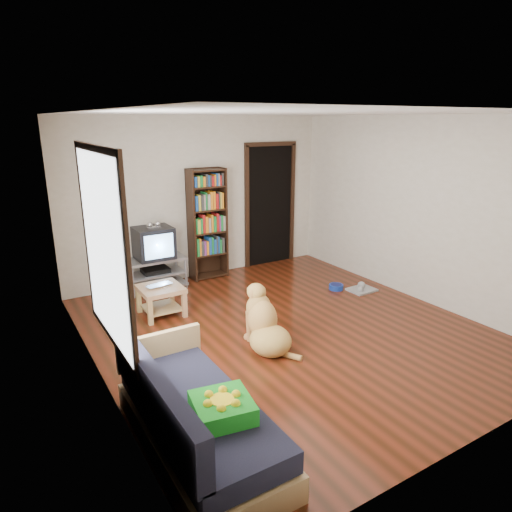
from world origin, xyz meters
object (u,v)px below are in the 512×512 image
dog_bowl (336,287)px  dog (265,326)px  green_cushion (222,408)px  coffee_table (161,295)px  laptop (161,286)px  grey_rag (362,290)px  sofa (193,420)px  bookshelf (207,218)px  tv_stand (156,272)px  crt_tv (153,242)px

dog_bowl → dog: (-1.96, -1.01, 0.23)m
green_cushion → dog_bowl: (3.22, 2.42, -0.45)m
dog_bowl → coffee_table: bearing=169.4°
laptop → grey_rag: (2.95, -0.72, -0.40)m
grey_rag → sofa: bearing=-152.6°
bookshelf → green_cushion: bearing=-114.2°
tv_stand → sofa: sofa is taller
bookshelf → dog_bowl: bearing=-48.0°
dog_bowl → tv_stand: tv_stand is taller
crt_tv → sofa: (-0.97, -3.65, -0.48)m
tv_stand → crt_tv: 0.47m
green_cushion → laptop: (0.57, 2.88, -0.08)m
green_cushion → dog_bowl: size_ratio=1.93×
laptop → grey_rag: size_ratio=0.86×
crt_tv → dog: bearing=-80.6°
laptop → crt_tv: size_ratio=0.59×
grey_rag → dog: bearing=-161.4°
dog_bowl → crt_tv: (-2.37, 1.51, 0.70)m
bookshelf → sofa: 4.26m
green_cushion → sofa: bearing=124.4°
coffee_table → laptop: bearing=-90.0°
coffee_table → green_cushion: bearing=-101.2°
dog → sofa: bearing=-140.8°
bookshelf → sofa: (-1.92, -3.72, -0.74)m
dog_bowl → sofa: size_ratio=0.12×
tv_stand → coffee_table: size_ratio=1.64×
laptop → crt_tv: 1.13m
green_cushion → laptop: size_ratio=1.23×
grey_rag → tv_stand: tv_stand is taller
laptop → dog_bowl: bearing=-18.3°
laptop → bookshelf: size_ratio=0.19×
laptop → sofa: size_ratio=0.19×
laptop → coffee_table: bearing=81.7°
dog_bowl → bookshelf: bearing=132.0°
coffee_table → dog: 1.66m
tv_stand → green_cushion: bearing=-102.3°
laptop → coffee_table: size_ratio=0.63×
laptop → coffee_table: 0.14m
laptop → bookshelf: 1.76m
laptop → dog_bowl: size_ratio=1.57×
laptop → dog: dog is taller
dog_bowl → tv_stand: 2.81m
green_cushion → crt_tv: 4.02m
dog_bowl → bookshelf: bookshelf is taller
dog → dog_bowl: bearing=27.3°
bookshelf → coffee_table: 1.79m
tv_stand → sofa: size_ratio=0.50×
laptop → tv_stand: size_ratio=0.38×
grey_rag → sofa: sofa is taller
green_cushion → dog: (1.27, 1.41, -0.22)m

